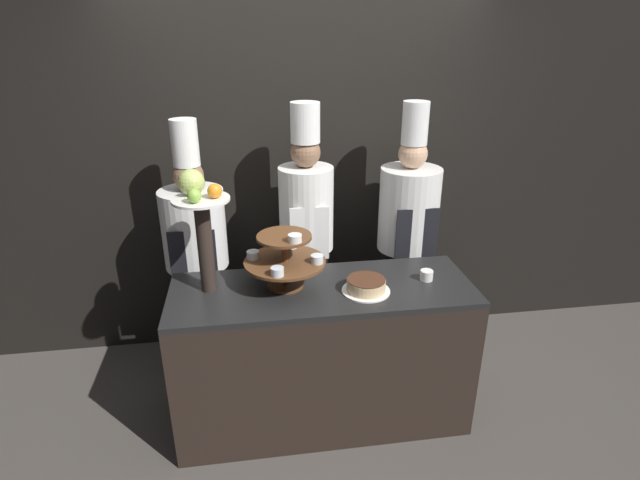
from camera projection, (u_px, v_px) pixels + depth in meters
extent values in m
plane|color=#47423D|center=(330.00, 451.00, 2.89)|extent=(14.00, 14.00, 0.00)
cube|color=black|center=(301.00, 160.00, 3.53)|extent=(10.00, 0.06, 2.80)
cube|color=black|center=(322.00, 357.00, 3.00)|extent=(1.72, 0.61, 0.87)
cube|color=black|center=(323.00, 290.00, 2.82)|extent=(1.72, 0.61, 0.03)
cylinder|color=brown|center=(286.00, 285.00, 2.83)|extent=(0.21, 0.21, 0.02)
cylinder|color=brown|center=(285.00, 261.00, 2.77)|extent=(0.04, 0.04, 0.31)
cylinder|color=brown|center=(285.00, 262.00, 2.77)|extent=(0.46, 0.46, 0.02)
cylinder|color=brown|center=(284.00, 237.00, 2.71)|extent=(0.30, 0.30, 0.02)
cylinder|color=silver|center=(277.00, 272.00, 2.60)|extent=(0.07, 0.07, 0.04)
cylinder|color=gold|center=(277.00, 273.00, 2.60)|extent=(0.06, 0.06, 0.03)
cylinder|color=silver|center=(317.00, 259.00, 2.74)|extent=(0.07, 0.07, 0.04)
cylinder|color=green|center=(317.00, 260.00, 2.74)|extent=(0.06, 0.06, 0.03)
cylinder|color=silver|center=(291.00, 244.00, 2.93)|extent=(0.07, 0.07, 0.04)
cylinder|color=beige|center=(291.00, 245.00, 2.93)|extent=(0.06, 0.06, 0.03)
cylinder|color=silver|center=(253.00, 255.00, 2.79)|extent=(0.07, 0.07, 0.04)
cylinder|color=red|center=(253.00, 256.00, 2.79)|extent=(0.06, 0.06, 0.03)
cylinder|color=white|center=(295.00, 238.00, 2.62)|extent=(0.07, 0.07, 0.04)
cylinder|color=#2D231E|center=(205.00, 247.00, 2.69)|extent=(0.08, 0.08, 0.52)
cylinder|color=white|center=(201.00, 199.00, 2.59)|extent=(0.30, 0.30, 0.01)
sphere|color=orange|center=(215.00, 191.00, 2.57)|extent=(0.08, 0.08, 0.08)
sphere|color=#ADC160|center=(191.00, 182.00, 2.61)|extent=(0.14, 0.14, 0.14)
sphere|color=#84B742|center=(194.00, 196.00, 2.50)|extent=(0.07, 0.07, 0.07)
cylinder|color=white|center=(366.00, 291.00, 2.77)|extent=(0.27, 0.27, 0.01)
cylinder|color=#E0BC89|center=(366.00, 285.00, 2.76)|extent=(0.22, 0.22, 0.06)
cylinder|color=#472819|center=(366.00, 280.00, 2.74)|extent=(0.21, 0.21, 0.01)
cylinder|color=white|center=(427.00, 275.00, 2.89)|extent=(0.07, 0.07, 0.06)
cube|color=#28282D|center=(203.00, 317.00, 3.47)|extent=(0.31, 0.17, 0.81)
cylinder|color=white|center=(194.00, 229.00, 3.21)|extent=(0.41, 0.41, 0.52)
cube|color=black|center=(193.00, 256.00, 3.07)|extent=(0.29, 0.01, 0.33)
sphere|color=#846047|center=(188.00, 176.00, 3.07)|extent=(0.19, 0.19, 0.19)
cylinder|color=white|center=(185.00, 143.00, 2.99)|extent=(0.16, 0.16, 0.28)
cube|color=black|center=(307.00, 304.00, 3.55)|extent=(0.27, 0.15, 0.89)
cylinder|color=white|center=(306.00, 209.00, 3.27)|extent=(0.36, 0.36, 0.56)
cube|color=white|center=(310.00, 234.00, 3.16)|extent=(0.25, 0.01, 0.36)
sphere|color=#846047|center=(306.00, 152.00, 3.12)|extent=(0.19, 0.19, 0.19)
cylinder|color=white|center=(305.00, 123.00, 3.05)|extent=(0.18, 0.18, 0.25)
cube|color=black|center=(402.00, 300.00, 3.65)|extent=(0.31, 0.17, 0.84)
cylinder|color=white|center=(409.00, 209.00, 3.38)|extent=(0.41, 0.41, 0.57)
cube|color=black|center=(417.00, 235.00, 3.25)|extent=(0.28, 0.01, 0.36)
sphere|color=tan|center=(413.00, 154.00, 3.23)|extent=(0.19, 0.19, 0.19)
cylinder|color=white|center=(415.00, 123.00, 3.15)|extent=(0.17, 0.17, 0.27)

